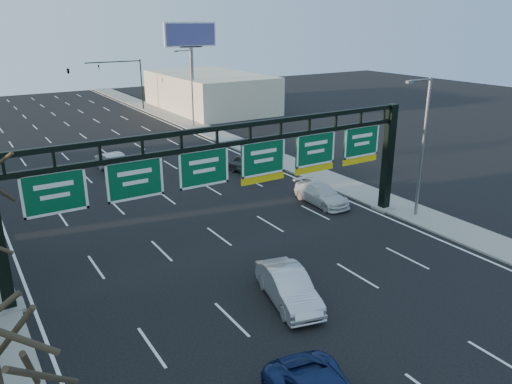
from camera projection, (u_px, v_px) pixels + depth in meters
ground at (326, 316)px, 21.92m from camera, size 160.00×160.00×0.00m
sidewalk_right at (293, 165)px, 44.32m from camera, size 3.00×120.00×0.12m
lane_markings at (157, 190)px, 37.90m from camera, size 21.60×120.00×0.01m
sign_gantry at (237, 170)px, 26.87m from camera, size 24.60×1.20×7.20m
building_right_distant at (210, 92)px, 71.11m from camera, size 12.00×20.00×5.00m
streetlight_near at (422, 141)px, 31.32m from camera, size 2.15×0.22×9.00m
streetlight_far at (191, 84)px, 58.48m from camera, size 2.15×0.22×9.00m
billboard_right at (191, 46)px, 62.43m from camera, size 7.00×0.50×12.00m
traffic_signal_mast at (97, 73)px, 66.92m from camera, size 10.16×0.54×7.00m
car_silver_sedan at (288, 287)px, 22.73m from camera, size 2.69×4.98×1.56m
car_white_wagon at (321, 194)px, 35.04m from camera, size 1.95×4.74×1.37m
car_grey_far at (250, 164)px, 41.84m from camera, size 2.71×4.86×1.56m
car_silver_distant at (115, 163)px, 42.26m from camera, size 2.33×4.83×1.53m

